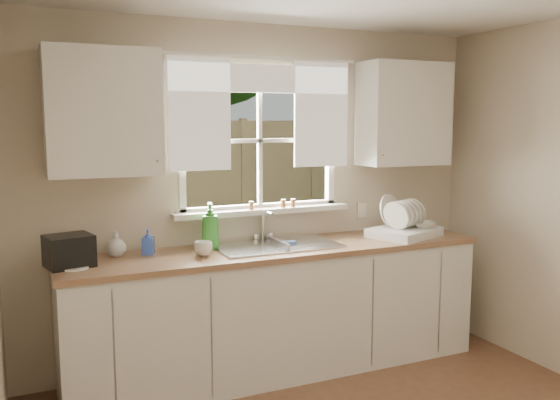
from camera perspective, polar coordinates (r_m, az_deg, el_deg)
name	(u,v)px	position (r m, az deg, el deg)	size (l,w,h in m)	color
room_walls	(442,251)	(2.68, 15.33, -4.73)	(3.62, 4.02, 2.50)	beige
window	(261,163)	(4.42, -1.88, 3.58)	(1.38, 0.16, 1.06)	white
curtains	(263,102)	(4.36, -1.64, 9.42)	(1.50, 0.03, 0.81)	white
base_cabinets	(278,312)	(4.33, -0.17, -10.69)	(3.00, 0.62, 0.87)	silver
countertop	(278,250)	(4.21, -0.17, -4.81)	(3.04, 0.65, 0.04)	#886344
upper_cabinet_left	(103,112)	(3.94, -16.70, 8.07)	(0.70, 0.33, 0.80)	silver
upper_cabinet_right	(403,114)	(4.82, 11.80, 8.10)	(0.70, 0.33, 0.80)	silver
wall_outlet	(362,210)	(4.85, 7.86, -0.94)	(0.08, 0.01, 0.12)	beige
sill_jars	(276,204)	(4.44, -0.37, -0.37)	(0.38, 0.04, 0.06)	brown
backyard	(149,23)	(10.86, -12.52, 16.27)	(20.00, 10.00, 6.13)	#335421
sink	(276,256)	(4.25, -0.34, -5.41)	(0.88, 0.52, 0.40)	#B7B7BC
dish_rack	(404,228)	(4.67, 11.82, -2.61)	(0.62, 0.55, 0.32)	white
bowl	(423,225)	(4.71, 13.63, -2.31)	(0.19, 0.19, 0.05)	silver
soap_bottle_a	(210,226)	(4.14, -6.74, -2.50)	(0.13, 0.13, 0.33)	green
soap_bottle_b	(148,242)	(4.06, -12.58, -3.93)	(0.08, 0.08, 0.17)	blue
soap_bottle_c	(116,244)	(4.06, -15.50, -4.10)	(0.13, 0.13, 0.16)	beige
saucer	(75,268)	(3.81, -19.17, -6.16)	(0.17, 0.17, 0.01)	white
cup	(203,249)	(3.95, -7.40, -4.69)	(0.12, 0.12, 0.10)	beige
black_appliance	(69,251)	(3.86, -19.64, -4.63)	(0.27, 0.23, 0.20)	black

